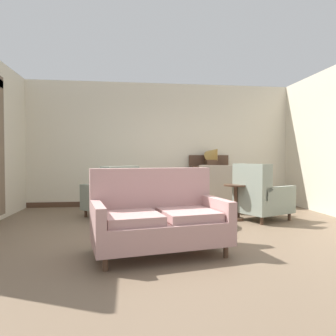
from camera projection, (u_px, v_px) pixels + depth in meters
The scene contains 12 objects.
ground at pixel (184, 235), 4.64m from camera, with size 8.99×8.99×0.00m, color brown.
wall_back at pixel (162, 145), 7.56m from camera, with size 6.58×0.08×2.96m, color beige.
baseboard_back at pixel (163, 203), 7.55m from camera, with size 6.42×0.03×0.12m, color #4C3323.
coffee_table at pixel (190, 202), 5.24m from camera, with size 0.89×0.89×0.50m.
porcelain_vase at pixel (186, 189), 5.28m from camera, with size 0.20×0.20×0.33m.
settee at pixel (158, 219), 3.74m from camera, with size 1.71×1.15×1.02m.
armchair_foreground_right at pixel (260, 197), 5.71m from camera, with size 1.11×1.03×1.05m.
armchair_far_left at pixel (113, 195), 6.01m from camera, with size 1.16×1.15×1.00m.
armchair_beside_settee at pixel (222, 192), 6.72m from camera, with size 1.16×1.17×1.00m.
side_table at pixel (236, 199), 5.73m from camera, with size 0.45×0.45×0.66m.
sideboard at pixel (210, 183), 7.44m from camera, with size 0.99×0.40×1.22m.
gramophone at pixel (214, 155), 7.33m from camera, with size 0.51×0.58×0.55m.
Camera 1 is at (-0.81, -4.54, 1.14)m, focal length 33.11 mm.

